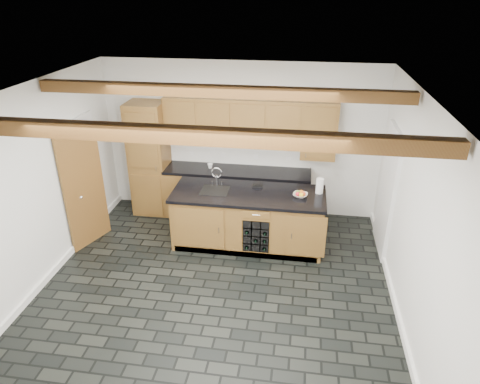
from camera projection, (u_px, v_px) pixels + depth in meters
The scene contains 10 objects.
ground at pixel (215, 289), 6.14m from camera, with size 5.00×5.00×0.00m, color black.
room_shell at pixel (214, 176), 5.95m from camera, with size 5.01×5.00×5.00m.
back_cabinetry at pixel (218, 166), 7.75m from camera, with size 3.65×0.62×2.20m.
island at pixel (248, 219), 7.04m from camera, with size 2.48×0.96×0.93m.
faucet at pixel (215, 188), 6.94m from camera, with size 0.45×0.40×0.34m.
kitchen_scale at pixel (258, 185), 7.04m from camera, with size 0.17×0.11×0.05m.
fruit_bowl at pixel (300, 195), 6.71m from camera, with size 0.23×0.23×0.06m, color beige.
fruit_cluster at pixel (300, 193), 6.70m from camera, with size 0.16×0.17×0.07m.
paper_towel at pixel (320, 186), 6.79m from camera, with size 0.12×0.12×0.24m, color white.
mug at pixel (210, 166), 7.75m from camera, with size 0.09×0.09×0.09m, color white.
Camera 1 is at (1.08, -4.81, 3.93)m, focal length 32.00 mm.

